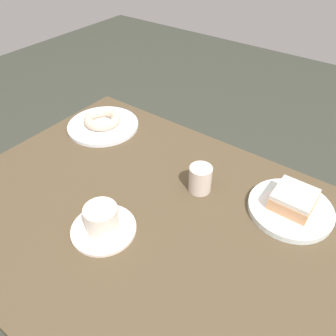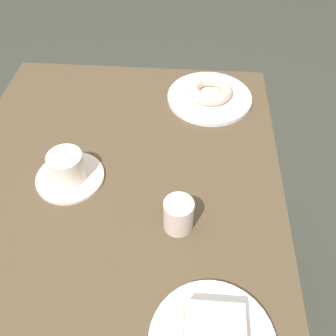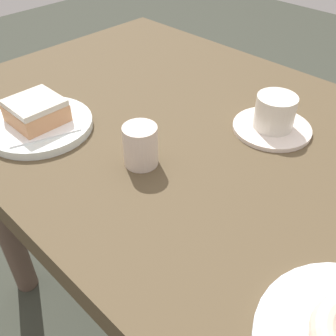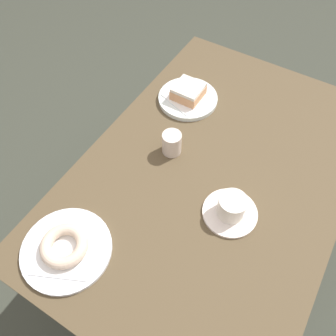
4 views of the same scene
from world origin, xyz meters
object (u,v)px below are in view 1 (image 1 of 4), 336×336
(coffee_cup, at_px, (102,222))
(sugar_jar, at_px, (201,179))
(donut_sugar_ring, at_px, (102,119))
(plate_glazed_square, at_px, (290,209))
(plate_sugar_ring, at_px, (103,125))
(donut_glazed_square, at_px, (294,199))

(coffee_cup, xyz_separation_m, sugar_jar, (0.10, 0.23, 0.01))
(donut_sugar_ring, distance_m, plate_glazed_square, 0.60)
(donut_sugar_ring, distance_m, coffee_cup, 0.42)
(sugar_jar, bearing_deg, donut_sugar_ring, 171.47)
(coffee_cup, bearing_deg, plate_glazed_square, 44.04)
(plate_sugar_ring, bearing_deg, plate_glazed_square, 0.29)
(plate_sugar_ring, height_order, coffee_cup, coffee_cup)
(plate_sugar_ring, height_order, donut_sugar_ring, donut_sugar_ring)
(plate_glazed_square, xyz_separation_m, coffee_cup, (-0.31, -0.30, 0.02))
(sugar_jar, bearing_deg, plate_glazed_square, 17.04)
(plate_sugar_ring, relative_size, sugar_jar, 3.16)
(donut_sugar_ring, height_order, coffee_cup, coffee_cup)
(plate_glazed_square, distance_m, coffee_cup, 0.43)
(plate_glazed_square, relative_size, coffee_cup, 1.35)
(donut_sugar_ring, bearing_deg, coffee_cup, -44.87)
(coffee_cup, bearing_deg, sugar_jar, 66.39)
(plate_sugar_ring, xyz_separation_m, donut_glazed_square, (0.60, 0.00, 0.03))
(donut_sugar_ring, xyz_separation_m, donut_glazed_square, (0.60, 0.00, 0.01))
(plate_sugar_ring, distance_m, plate_glazed_square, 0.60)
(plate_sugar_ring, bearing_deg, coffee_cup, -44.87)
(plate_glazed_square, bearing_deg, donut_glazed_square, -45.00)
(plate_glazed_square, bearing_deg, donut_sugar_ring, -179.71)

